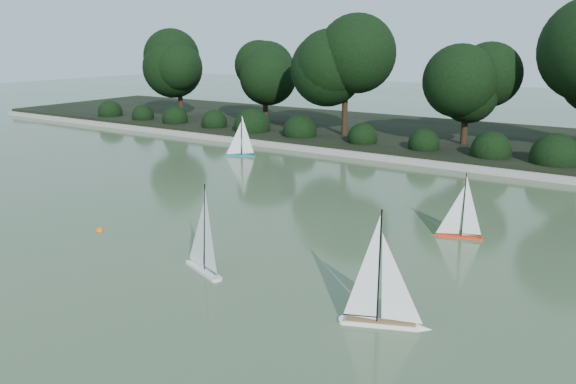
{
  "coord_description": "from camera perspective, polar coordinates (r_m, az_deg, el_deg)",
  "views": [
    {
      "loc": [
        5.95,
        -6.45,
        3.52
      ],
      "look_at": [
        0.3,
        2.23,
        0.7
      ],
      "focal_mm": 35.0,
      "sensor_mm": 36.0,
      "label": 1
    }
  ],
  "objects": [
    {
      "name": "sailboat_white_b",
      "position": [
        7.33,
        10.14,
        -11.51
      ],
      "size": [
        1.15,
        0.6,
        1.62
      ],
      "color": "white",
      "rests_on": "ground"
    },
    {
      "name": "sailboat_orange",
      "position": [
        10.75,
        16.68,
        -3.42
      ],
      "size": [
        0.94,
        0.41,
        1.3
      ],
      "color": "red",
      "rests_on": "ground"
    },
    {
      "name": "pond_coping",
      "position": [
        16.91,
        11.76,
        3.2
      ],
      "size": [
        40.0,
        0.35,
        0.18
      ],
      "primitive_type": "cube",
      "color": "gray",
      "rests_on": "ground"
    },
    {
      "name": "shrub_hedge",
      "position": [
        17.67,
        12.9,
        4.84
      ],
      "size": [
        29.1,
        1.1,
        1.1
      ],
      "color": "black",
      "rests_on": "ground"
    },
    {
      "name": "sailboat_teal",
      "position": [
        17.6,
        -5.07,
        4.37
      ],
      "size": [
        0.97,
        0.61,
        1.41
      ],
      "color": "#187889",
      "rests_on": "ground"
    },
    {
      "name": "sailboat_white_a",
      "position": [
        8.98,
        -8.91,
        -6.41
      ],
      "size": [
        1.08,
        0.54,
        1.51
      ],
      "color": "silver",
      "rests_on": "ground"
    },
    {
      "name": "race_buoy",
      "position": [
        11.27,
        -18.57,
        -3.8
      ],
      "size": [
        0.15,
        0.15,
        0.15
      ],
      "primitive_type": "sphere",
      "color": "#FF5C0D",
      "rests_on": "ground"
    },
    {
      "name": "tree_line",
      "position": [
        18.52,
        18.66,
        11.73
      ],
      "size": [
        26.31,
        3.93,
        4.39
      ],
      "color": "black",
      "rests_on": "ground"
    },
    {
      "name": "far_bank",
      "position": [
        20.62,
        15.89,
        5.24
      ],
      "size": [
        40.0,
        8.0,
        0.3
      ],
      "primitive_type": "cube",
      "color": "black",
      "rests_on": "ground"
    },
    {
      "name": "ground",
      "position": [
        9.46,
        -9.01,
        -6.83
      ],
      "size": [
        80.0,
        80.0,
        0.0
      ],
      "primitive_type": "plane",
      "color": "#3B4F2F",
      "rests_on": "ground"
    }
  ]
}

